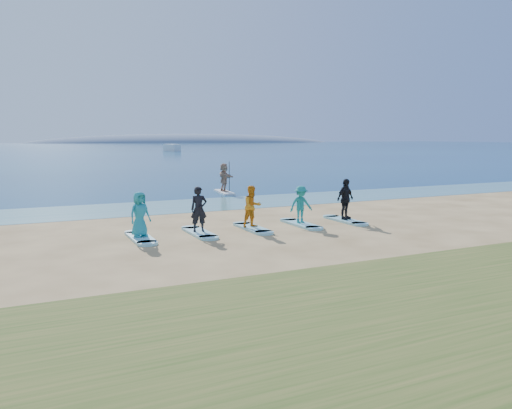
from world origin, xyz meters
name	(u,v)px	position (x,y,z in m)	size (l,w,h in m)	color
ground	(270,246)	(0.00, 0.00, 0.00)	(600.00, 600.00, 0.00)	tan
shallow_water	(178,206)	(0.00, 10.50, 0.01)	(600.00, 600.00, 0.00)	teal
ocean	(44,148)	(0.00, 160.00, 0.01)	(600.00, 600.00, 0.00)	navy
island_ridge	(192,143)	(95.00, 300.00, 0.00)	(220.00, 56.00, 18.00)	slate
paddleboard	(224,192)	(4.40, 15.11, 0.06)	(0.70, 3.00, 0.12)	silver
paddleboarder	(224,177)	(4.40, 15.11, 1.02)	(1.66, 0.53, 1.79)	tan
boat_offshore_b	(172,151)	(28.03, 110.62, 0.00)	(1.82, 6.51, 1.77)	silver
surfboard_0	(141,238)	(-3.63, 2.92, 0.04)	(0.70, 2.20, 0.09)	#8ED2DB
student_0	(140,214)	(-3.63, 2.92, 0.88)	(0.77, 0.50, 1.58)	teal
surfboard_1	(199,233)	(-1.46, 2.92, 0.04)	(0.70, 2.20, 0.09)	#8ED2DB
student_1	(199,209)	(-1.46, 2.92, 0.92)	(0.61, 0.40, 1.67)	black
surfboard_2	(252,228)	(0.71, 2.92, 0.04)	(0.70, 2.20, 0.09)	#8ED2DB
student_2	(252,206)	(0.71, 2.92, 0.90)	(0.78, 0.61, 1.61)	orange
surfboard_3	(301,224)	(2.88, 2.92, 0.04)	(0.70, 2.20, 0.09)	#8ED2DB
student_3	(301,205)	(2.88, 2.92, 0.85)	(0.98, 0.56, 1.51)	#1A817D
surfboard_4	(345,220)	(5.05, 2.92, 0.04)	(0.70, 2.20, 0.09)	#8ED2DB
student_4	(345,199)	(5.05, 2.92, 0.95)	(1.01, 0.42, 1.73)	black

